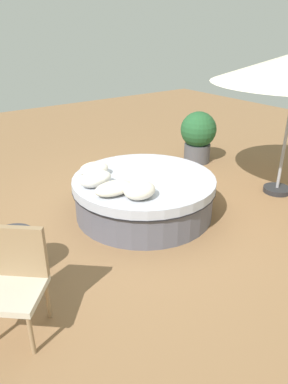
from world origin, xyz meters
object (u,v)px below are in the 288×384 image
throw_pillow_0 (94,169)px  throw_pillow_2 (114,188)px  patio_chair (15,276)px  planter (198,135)px  side_table (15,254)px  round_bed (144,195)px  throw_pillow_1 (95,179)px  throw_pillow_3 (140,190)px

throw_pillow_0 → throw_pillow_2: throw_pillow_0 is taller
patio_chair → planter: bearing=-111.5°
planter → side_table: planter is taller
round_bed → throw_pillow_0: bearing=-42.1°
round_bed → planter: size_ratio=2.02×
throw_pillow_1 → patio_chair: (1.50, 1.23, -0.12)m
throw_pillow_1 → planter: 3.03m
planter → side_table: bearing=19.4°
throw_pillow_2 → side_table: size_ratio=1.03×
round_bed → planter: bearing=-152.1°
throw_pillow_1 → throw_pillow_3: 0.69m
throw_pillow_3 → planter: size_ratio=0.41×
throw_pillow_0 → side_table: throw_pillow_0 is taller
throw_pillow_0 → patio_chair: 2.29m
round_bed → throw_pillow_2: size_ratio=3.83×
round_bed → side_table: bearing=9.0°
round_bed → throw_pillow_1: bearing=-11.8°
throw_pillow_0 → throw_pillow_2: size_ratio=0.81×
planter → throw_pillow_0: bearing=13.9°
throw_pillow_2 → side_table: (1.35, 0.10, -0.39)m
throw_pillow_0 → side_table: bearing=28.6°
throw_pillow_3 → patio_chair: 1.86m
throw_pillow_0 → round_bed: bearing=137.9°
side_table → round_bed: bearing=-171.0°
throw_pillow_1 → side_table: bearing=19.6°
throw_pillow_0 → throw_pillow_1: (0.16, 0.34, 0.01)m
round_bed → side_table: 2.01m
round_bed → patio_chair: size_ratio=2.08×
throw_pillow_3 → side_table: (1.55, -0.18, -0.42)m
throw_pillow_0 → planter: bearing=-166.1°
throw_pillow_1 → throw_pillow_0: bearing=-116.2°
throw_pillow_0 → throw_pillow_3: bearing=95.8°
throw_pillow_1 → throw_pillow_2: size_ratio=0.86×
throw_pillow_1 → throw_pillow_3: bearing=112.3°
throw_pillow_1 → side_table: throw_pillow_1 is taller
throw_pillow_0 → side_table: 1.70m
throw_pillow_1 → throw_pillow_2: bearing=100.6°
throw_pillow_1 → planter: planter is taller
round_bed → throw_pillow_0: throw_pillow_0 is taller
throw_pillow_3 → planter: (-2.59, -1.64, -0.12)m
throw_pillow_2 → planter: 3.10m
throw_pillow_2 → planter: (-2.79, -1.36, -0.10)m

